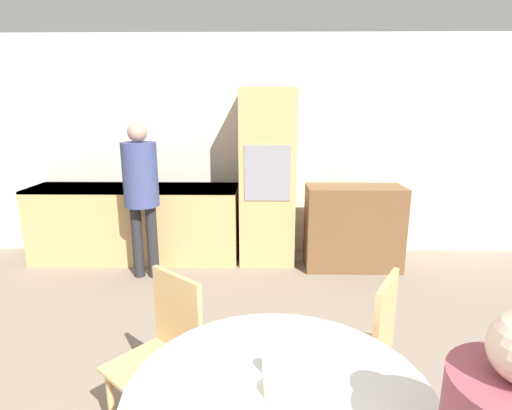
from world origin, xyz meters
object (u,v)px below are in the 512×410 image
person_standing (141,184)px  sideboard (353,228)px  chair_far_left (165,349)px  bowl_centre (281,388)px  cup (269,364)px  oven_unit (267,178)px  chair_far_right (365,343)px

person_standing → sideboard: bearing=7.2°
chair_far_left → bowl_centre: chair_far_left is taller
sideboard → bowl_centre: (-0.95, -3.01, 0.30)m
chair_far_left → cup: chair_far_left is taller
chair_far_left → oven_unit: bearing=117.7°
sideboard → bowl_centre: size_ratio=8.29×
sideboard → chair_far_left: (-1.54, -2.39, 0.05)m
person_standing → bowl_centre: 3.03m
chair_far_right → person_standing: 2.77m
chair_far_left → chair_far_right: same height
oven_unit → cup: bearing=-90.4°
cup → bowl_centre: (0.04, -0.12, -0.01)m
oven_unit → chair_far_right: (0.51, -2.56, -0.47)m
bowl_centre → chair_far_right: bearing=54.2°
oven_unit → chair_far_right: 2.65m
bowl_centre → chair_far_left: bearing=133.6°
cup → chair_far_right: bearing=46.5°
chair_far_right → person_standing: size_ratio=0.56×
chair_far_left → chair_far_right: (1.09, 0.07, 0.00)m
oven_unit → chair_far_right: oven_unit is taller
sideboard → cup: size_ratio=13.94×
person_standing → cup: person_standing is taller
oven_unit → sideboard: oven_unit is taller
chair_far_left → cup: size_ratio=12.09×
sideboard → chair_far_right: (-0.45, -2.32, 0.05)m
bowl_centre → cup: bearing=107.5°
oven_unit → cup: (-0.02, -3.12, -0.20)m
sideboard → bowl_centre: 3.17m
person_standing → cup: (1.27, -2.60, -0.22)m
oven_unit → person_standing: (-1.30, -0.52, 0.02)m
chair_far_left → person_standing: size_ratio=0.56×
oven_unit → bowl_centre: (0.02, -3.25, -0.22)m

